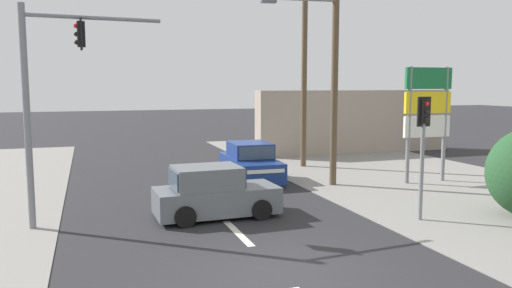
{
  "coord_description": "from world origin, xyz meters",
  "views": [
    {
      "loc": [
        -3.64,
        -9.29,
        3.88
      ],
      "look_at": [
        0.85,
        4.0,
        2.22
      ],
      "focal_mm": 35.0,
      "sensor_mm": 36.0,
      "label": 1
    }
  ],
  "objects_px": {
    "traffic_signal_mast": "(48,87)",
    "utility_pole_midground_right": "(332,49)",
    "utility_pole_background_right": "(304,61)",
    "hatchback_oncoming_near": "(214,194)",
    "shopping_plaza_sign": "(428,108)",
    "sedan_receding_far": "(250,163)",
    "pedestal_signal_right_kerb": "(423,137)"
  },
  "relations": [
    {
      "from": "shopping_plaza_sign",
      "to": "sedan_receding_far",
      "type": "height_order",
      "value": "shopping_plaza_sign"
    },
    {
      "from": "hatchback_oncoming_near",
      "to": "utility_pole_background_right",
      "type": "bearing_deg",
      "value": 50.48
    },
    {
      "from": "traffic_signal_mast",
      "to": "shopping_plaza_sign",
      "type": "bearing_deg",
      "value": 8.5
    },
    {
      "from": "utility_pole_background_right",
      "to": "shopping_plaza_sign",
      "type": "height_order",
      "value": "utility_pole_background_right"
    },
    {
      "from": "shopping_plaza_sign",
      "to": "sedan_receding_far",
      "type": "xyz_separation_m",
      "value": [
        -6.51,
        2.66,
        -2.28
      ]
    },
    {
      "from": "utility_pole_background_right",
      "to": "hatchback_oncoming_near",
      "type": "xyz_separation_m",
      "value": [
        -6.27,
        -7.6,
        -4.3
      ]
    },
    {
      "from": "shopping_plaza_sign",
      "to": "sedan_receding_far",
      "type": "bearing_deg",
      "value": 157.74
    },
    {
      "from": "traffic_signal_mast",
      "to": "hatchback_oncoming_near",
      "type": "distance_m",
      "value": 5.44
    },
    {
      "from": "utility_pole_midground_right",
      "to": "hatchback_oncoming_near",
      "type": "bearing_deg",
      "value": -149.82
    },
    {
      "from": "traffic_signal_mast",
      "to": "sedan_receding_far",
      "type": "xyz_separation_m",
      "value": [
        7.22,
        4.71,
        -3.13
      ]
    },
    {
      "from": "shopping_plaza_sign",
      "to": "pedestal_signal_right_kerb",
      "type": "bearing_deg",
      "value": -128.48
    },
    {
      "from": "traffic_signal_mast",
      "to": "utility_pole_midground_right",
      "type": "bearing_deg",
      "value": 15.52
    },
    {
      "from": "pedestal_signal_right_kerb",
      "to": "sedan_receding_far",
      "type": "relative_size",
      "value": 0.83
    },
    {
      "from": "utility_pole_midground_right",
      "to": "hatchback_oncoming_near",
      "type": "relative_size",
      "value": 2.65
    },
    {
      "from": "pedestal_signal_right_kerb",
      "to": "shopping_plaza_sign",
      "type": "distance_m",
      "value": 6.08
    },
    {
      "from": "utility_pole_midground_right",
      "to": "pedestal_signal_right_kerb",
      "type": "distance_m",
      "value": 6.11
    },
    {
      "from": "pedestal_signal_right_kerb",
      "to": "shopping_plaza_sign",
      "type": "bearing_deg",
      "value": 51.52
    },
    {
      "from": "traffic_signal_mast",
      "to": "hatchback_oncoming_near",
      "type": "height_order",
      "value": "traffic_signal_mast"
    },
    {
      "from": "shopping_plaza_sign",
      "to": "hatchback_oncoming_near",
      "type": "distance_m",
      "value": 9.89
    },
    {
      "from": "traffic_signal_mast",
      "to": "hatchback_oncoming_near",
      "type": "xyz_separation_m",
      "value": [
        4.43,
        -0.41,
        -3.13
      ]
    },
    {
      "from": "utility_pole_background_right",
      "to": "pedestal_signal_right_kerb",
      "type": "height_order",
      "value": "utility_pole_background_right"
    },
    {
      "from": "traffic_signal_mast",
      "to": "sedan_receding_far",
      "type": "height_order",
      "value": "traffic_signal_mast"
    },
    {
      "from": "shopping_plaza_sign",
      "to": "hatchback_oncoming_near",
      "type": "relative_size",
      "value": 1.25
    },
    {
      "from": "shopping_plaza_sign",
      "to": "sedan_receding_far",
      "type": "relative_size",
      "value": 1.07
    },
    {
      "from": "pedestal_signal_right_kerb",
      "to": "sedan_receding_far",
      "type": "distance_m",
      "value": 8.08
    },
    {
      "from": "utility_pole_midground_right",
      "to": "utility_pole_background_right",
      "type": "xyz_separation_m",
      "value": [
        0.87,
        4.46,
        -0.23
      ]
    },
    {
      "from": "shopping_plaza_sign",
      "to": "hatchback_oncoming_near",
      "type": "height_order",
      "value": "shopping_plaza_sign"
    },
    {
      "from": "hatchback_oncoming_near",
      "to": "sedan_receding_far",
      "type": "height_order",
      "value": "sedan_receding_far"
    },
    {
      "from": "utility_pole_background_right",
      "to": "shopping_plaza_sign",
      "type": "distance_m",
      "value": 6.3
    },
    {
      "from": "utility_pole_midground_right",
      "to": "utility_pole_background_right",
      "type": "distance_m",
      "value": 4.55
    },
    {
      "from": "hatchback_oncoming_near",
      "to": "pedestal_signal_right_kerb",
      "type": "bearing_deg",
      "value": -22.37
    },
    {
      "from": "sedan_receding_far",
      "to": "shopping_plaza_sign",
      "type": "bearing_deg",
      "value": -22.26
    }
  ]
}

